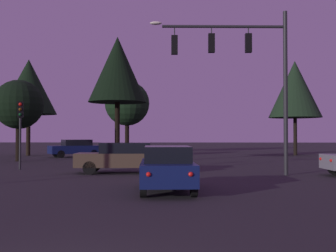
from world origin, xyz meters
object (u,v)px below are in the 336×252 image
at_px(traffic_light_corner_left, 20,121).
at_px(car_far_lane, 75,148).
at_px(tree_left_far, 295,89).
at_px(tree_right_cluster, 127,104).
at_px(traffic_signal_mast_arm, 244,62).
at_px(tree_center_horizon, 19,105).
at_px(tree_behind_sign, 29,87).
at_px(car_crossing_left, 123,157).
at_px(tree_lot_edge, 117,70).
at_px(car_nearside_lane, 167,168).

distance_m(traffic_light_corner_left, car_far_lane, 13.49).
xyz_separation_m(tree_left_far, tree_right_cluster, (-16.35, 3.31, -1.07)).
height_order(traffic_signal_mast_arm, tree_center_horizon, traffic_signal_mast_arm).
relative_size(tree_behind_sign, tree_center_horizon, 1.52).
xyz_separation_m(traffic_signal_mast_arm, car_crossing_left, (-5.89, 1.02, -4.56)).
height_order(traffic_light_corner_left, tree_behind_sign, tree_behind_sign).
height_order(traffic_signal_mast_arm, traffic_light_corner_left, traffic_signal_mast_arm).
distance_m(car_far_lane, tree_left_far, 21.03).
xyz_separation_m(tree_behind_sign, tree_center_horizon, (2.36, -8.49, -2.31)).
height_order(traffic_signal_mast_arm, tree_lot_edge, tree_lot_edge).
distance_m(traffic_light_corner_left, tree_left_far, 26.25).
bearing_deg(traffic_light_corner_left, tree_behind_sign, 108.55).
xyz_separation_m(traffic_light_corner_left, car_crossing_left, (5.99, -2.03, -1.89)).
xyz_separation_m(traffic_light_corner_left, car_far_lane, (-0.25, 13.35, -1.89)).
relative_size(car_nearside_lane, tree_right_cluster, 0.57).
xyz_separation_m(car_far_lane, tree_left_far, (19.99, 3.58, 5.45)).
bearing_deg(traffic_light_corner_left, tree_center_horizon, 111.87).
bearing_deg(tree_right_cluster, tree_center_horizon, -116.39).
xyz_separation_m(traffic_light_corner_left, tree_lot_edge, (4.71, 4.58, 3.53)).
bearing_deg(traffic_light_corner_left, tree_right_cluster, 80.48).
height_order(traffic_light_corner_left, car_far_lane, traffic_light_corner_left).
distance_m(car_crossing_left, tree_lot_edge, 8.64).
distance_m(car_nearside_lane, tree_center_horizon, 20.08).
distance_m(traffic_light_corner_left, tree_behind_sign, 17.18).
bearing_deg(tree_right_cluster, car_crossing_left, -83.35).
xyz_separation_m(car_crossing_left, car_far_lane, (-6.24, 15.39, -0.00)).
height_order(traffic_signal_mast_arm, car_crossing_left, traffic_signal_mast_arm).
height_order(tree_center_horizon, tree_right_cluster, tree_right_cluster).
height_order(tree_behind_sign, tree_left_far, tree_behind_sign).
distance_m(car_nearside_lane, car_crossing_left, 7.19).
height_order(traffic_signal_mast_arm, tree_left_far, tree_left_far).
xyz_separation_m(traffic_signal_mast_arm, tree_lot_edge, (-7.17, 7.63, 0.86)).
height_order(car_crossing_left, tree_center_horizon, tree_center_horizon).
relative_size(car_nearside_lane, tree_behind_sign, 0.48).
bearing_deg(traffic_light_corner_left, traffic_signal_mast_arm, -14.40).
distance_m(traffic_signal_mast_arm, tree_lot_edge, 10.51).
bearing_deg(car_nearside_lane, tree_right_cluster, 99.75).
xyz_separation_m(car_far_lane, tree_lot_edge, (4.96, -8.78, 5.42)).
relative_size(tree_left_far, tree_center_horizon, 1.50).
xyz_separation_m(car_nearside_lane, tree_right_cluster, (-4.99, 29.06, 4.39)).
xyz_separation_m(tree_center_horizon, tree_right_cluster, (6.37, 12.84, 1.05)).
bearing_deg(tree_center_horizon, tree_lot_edge, -20.22).
height_order(car_nearside_lane, tree_behind_sign, tree_behind_sign).
bearing_deg(car_far_lane, tree_center_horizon, -114.62).
bearing_deg(car_crossing_left, car_nearside_lane, -70.57).
distance_m(tree_left_far, tree_center_horizon, 24.72).
bearing_deg(car_nearside_lane, traffic_light_corner_left, 133.57).
xyz_separation_m(tree_center_horizon, tree_lot_edge, (7.68, -2.83, 2.09)).
height_order(car_far_lane, tree_center_horizon, tree_center_horizon).
xyz_separation_m(tree_behind_sign, tree_lot_edge, (10.04, -11.32, -0.22)).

